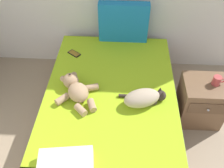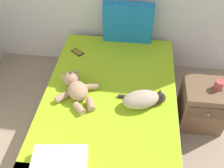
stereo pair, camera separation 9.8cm
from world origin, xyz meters
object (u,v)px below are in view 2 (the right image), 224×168
at_px(teddy_bear, 76,88).
at_px(mug, 219,85).
at_px(cell_phone, 77,52).
at_px(throw_pillow, 60,165).
at_px(cat, 143,99).
at_px(bed, 109,115).
at_px(nightstand, 202,105).
at_px(patterned_cushion, 128,23).

relative_size(teddy_bear, mug, 4.10).
height_order(cell_phone, throw_pillow, throw_pillow).
bearing_deg(cat, throw_pillow, -130.02).
xyz_separation_m(cell_phone, throw_pillow, (0.17, -1.39, 0.05)).
bearing_deg(throw_pillow, cat, 49.98).
distance_m(teddy_bear, cell_phone, 0.63).
bearing_deg(throw_pillow, bed, 69.25).
distance_m(cell_phone, throw_pillow, 1.40).
distance_m(bed, cell_phone, 0.84).
bearing_deg(nightstand, cell_phone, 162.29).
height_order(cat, cell_phone, cat).
xyz_separation_m(cat, teddy_bear, (-0.63, 0.07, -0.00)).
bearing_deg(bed, throw_pillow, -110.75).
bearing_deg(cell_phone, patterned_cushion, 29.75).
bearing_deg(throw_pillow, nightstand, 37.62).
bearing_deg(cell_phone, throw_pillow, -82.85).
bearing_deg(cell_phone, cat, -42.15).
xyz_separation_m(cat, throw_pillow, (-0.59, -0.70, -0.02)).
bearing_deg(patterned_cushion, cell_phone, -150.25).
bearing_deg(teddy_bear, mug, 7.55).
xyz_separation_m(cat, mug, (0.71, 0.25, 0.02)).
bearing_deg(mug, teddy_bear, -172.45).
relative_size(cell_phone, throw_pillow, 0.40).
distance_m(patterned_cushion, throw_pillow, 1.75).
xyz_separation_m(bed, cell_phone, (-0.45, 0.66, 0.24)).
height_order(bed, patterned_cushion, patterned_cushion).
distance_m(bed, nightstand, 0.97).
height_order(cat, throw_pillow, cat).
xyz_separation_m(cell_phone, mug, (1.47, -0.44, 0.08)).
distance_m(patterned_cushion, nightstand, 1.22).
bearing_deg(teddy_bear, nightstand, 7.71).
height_order(throw_pillow, nightstand, throw_pillow).
height_order(patterned_cushion, mug, patterned_cushion).
relative_size(patterned_cushion, throw_pillow, 1.42).
bearing_deg(cat, nightstand, 20.92).
height_order(nightstand, mug, mug).
relative_size(patterned_cushion, mug, 4.74).
bearing_deg(patterned_cushion, bed, -95.73).
bearing_deg(bed, cat, -4.93).
distance_m(bed, cat, 0.44).
relative_size(bed, cell_phone, 12.98).
height_order(cell_phone, mug, mug).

